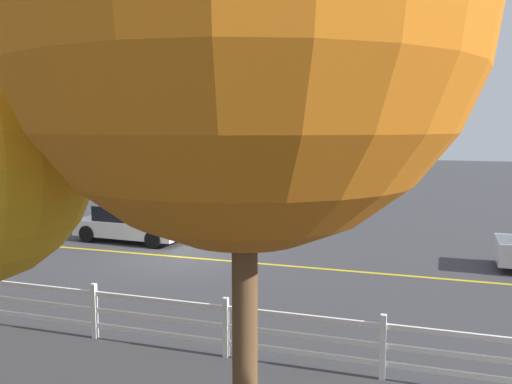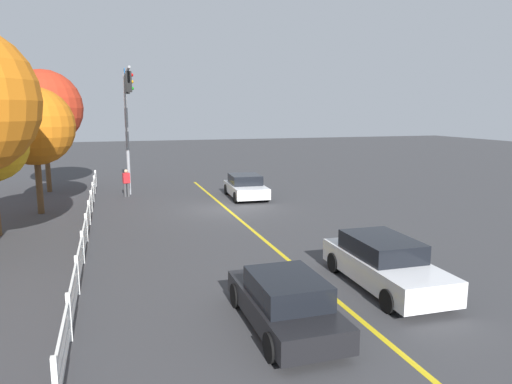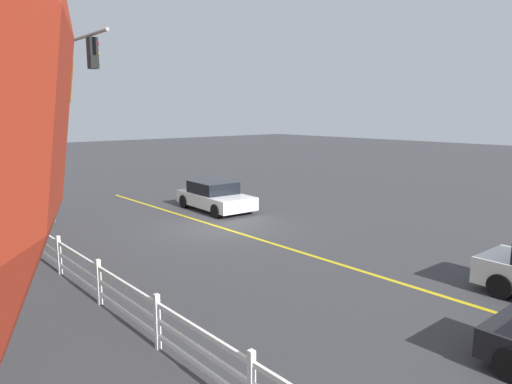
# 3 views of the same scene
# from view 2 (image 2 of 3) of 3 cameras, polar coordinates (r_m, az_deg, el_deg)

# --- Properties ---
(ground_plane) EXTENTS (120.00, 120.00, 0.00)m
(ground_plane) POSITION_cam_2_polar(r_m,az_deg,el_deg) (25.14, -3.56, -2.07)
(ground_plane) COLOR #38383A
(lane_center_stripe) EXTENTS (28.00, 0.16, 0.01)m
(lane_center_stripe) POSITION_cam_2_polar(r_m,az_deg,el_deg) (21.37, -1.01, -4.19)
(lane_center_stripe) COLOR gold
(lane_center_stripe) RESTS_ON ground_plane
(signal_assembly) EXTENTS (7.16, 0.38, 7.61)m
(signal_assembly) POSITION_cam_2_polar(r_m,az_deg,el_deg) (27.95, -15.39, 9.79)
(signal_assembly) COLOR gray
(signal_assembly) RESTS_ON ground_plane
(car_0) EXTENTS (4.82, 2.00, 1.47)m
(car_0) POSITION_cam_2_polar(r_m,az_deg,el_deg) (14.59, 15.30, -8.36)
(car_0) COLOR silver
(car_0) RESTS_ON ground_plane
(car_1) EXTENTS (4.37, 2.23, 1.39)m
(car_1) POSITION_cam_2_polar(r_m,az_deg,el_deg) (28.22, -1.27, 0.66)
(car_1) COLOR silver
(car_1) RESTS_ON ground_plane
(car_2) EXTENTS (4.29, 1.83, 1.35)m
(car_2) POSITION_cam_2_polar(r_m,az_deg,el_deg) (11.59, 3.50, -13.19)
(car_2) COLOR black
(car_2) RESTS_ON ground_plane
(pedestrian) EXTENTS (0.35, 0.45, 1.69)m
(pedestrian) POSITION_cam_2_polar(r_m,az_deg,el_deg) (29.52, -15.48, 1.21)
(pedestrian) COLOR #3F3F42
(pedestrian) RESTS_ON ground_plane
(white_rail_fence) EXTENTS (26.10, 0.10, 1.15)m
(white_rail_fence) POSITION_cam_2_polar(r_m,az_deg,el_deg) (21.43, -19.79, -3.09)
(white_rail_fence) COLOR white
(white_rail_fence) RESTS_ON ground_plane
(tree_1) EXTENTS (3.88, 3.88, 6.37)m
(tree_1) POSITION_cam_2_polar(r_m,az_deg,el_deg) (25.93, -25.34, 7.21)
(tree_1) COLOR brown
(tree_1) RESTS_ON ground_plane
(tree_3) EXTENTS (4.80, 4.80, 7.75)m
(tree_3) POSITION_cam_2_polar(r_m,az_deg,el_deg) (32.83, -24.45, 9.26)
(tree_3) COLOR brown
(tree_3) RESTS_ON ground_plane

